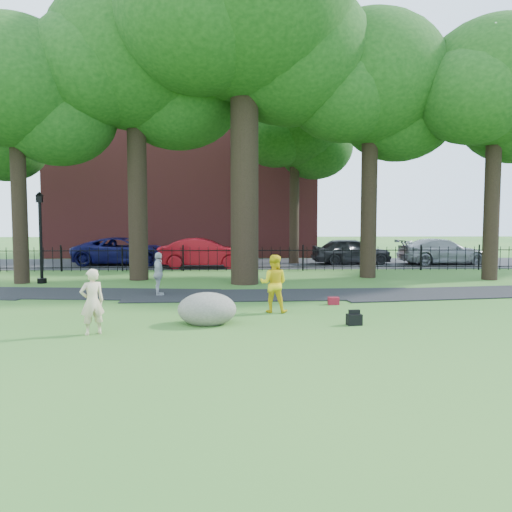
{
  "coord_description": "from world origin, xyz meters",
  "views": [
    {
      "loc": [
        -0.27,
        -12.84,
        2.6
      ],
      "look_at": [
        0.27,
        2.0,
        1.49
      ],
      "focal_mm": 35.0,
      "sensor_mm": 36.0,
      "label": 1
    }
  ],
  "objects_px": {
    "woman": "(92,302)",
    "red_sedan": "(204,253)",
    "boulder": "(207,307)",
    "lamppost": "(41,239)",
    "big_tree": "(248,24)",
    "man": "(274,284)"
  },
  "relations": [
    {
      "from": "man",
      "to": "red_sedan",
      "type": "xyz_separation_m",
      "value": [
        -2.78,
        12.69,
        -0.02
      ]
    },
    {
      "from": "boulder",
      "to": "lamppost",
      "type": "relative_size",
      "value": 0.39
    },
    {
      "from": "man",
      "to": "boulder",
      "type": "relative_size",
      "value": 1.11
    },
    {
      "from": "lamppost",
      "to": "boulder",
      "type": "bearing_deg",
      "value": -54.47
    },
    {
      "from": "red_sedan",
      "to": "woman",
      "type": "bearing_deg",
      "value": 174.14
    },
    {
      "from": "woman",
      "to": "man",
      "type": "bearing_deg",
      "value": 179.38
    },
    {
      "from": "big_tree",
      "to": "lamppost",
      "type": "relative_size",
      "value": 3.9
    },
    {
      "from": "big_tree",
      "to": "lamppost",
      "type": "xyz_separation_m",
      "value": [
        -8.32,
        0.36,
        -8.34
      ]
    },
    {
      "from": "boulder",
      "to": "lamppost",
      "type": "xyz_separation_m",
      "value": [
        -7.15,
        8.09,
        1.38
      ]
    },
    {
      "from": "woman",
      "to": "red_sedan",
      "type": "relative_size",
      "value": 0.31
    },
    {
      "from": "woman",
      "to": "boulder",
      "type": "xyz_separation_m",
      "value": [
        2.5,
        1.02,
        -0.32
      ]
    },
    {
      "from": "man",
      "to": "lamppost",
      "type": "distance_m",
      "value": 11.12
    },
    {
      "from": "man",
      "to": "lamppost",
      "type": "height_order",
      "value": "lamppost"
    },
    {
      "from": "man",
      "to": "red_sedan",
      "type": "distance_m",
      "value": 12.99
    },
    {
      "from": "man",
      "to": "lamppost",
      "type": "relative_size",
      "value": 0.44
    },
    {
      "from": "boulder",
      "to": "woman",
      "type": "bearing_deg",
      "value": -157.89
    },
    {
      "from": "woman",
      "to": "red_sedan",
      "type": "xyz_separation_m",
      "value": [
        1.48,
        15.21,
        0.04
      ]
    },
    {
      "from": "big_tree",
      "to": "lamppost",
      "type": "height_order",
      "value": "big_tree"
    },
    {
      "from": "woman",
      "to": "man",
      "type": "xyz_separation_m",
      "value": [
        4.26,
        2.52,
        0.06
      ]
    },
    {
      "from": "boulder",
      "to": "man",
      "type": "bearing_deg",
      "value": 40.6
    },
    {
      "from": "woman",
      "to": "red_sedan",
      "type": "height_order",
      "value": "red_sedan"
    },
    {
      "from": "red_sedan",
      "to": "boulder",
      "type": "bearing_deg",
      "value": -176.18
    }
  ]
}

